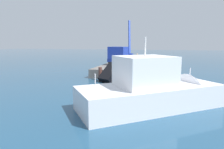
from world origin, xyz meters
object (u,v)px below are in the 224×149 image
at_px(salvaged_car, 111,76).
at_px(moored_yacht, 166,97).
at_px(crane_truck, 122,55).
at_px(dock_worker, 137,60).

distance_m(salvaged_car, moored_yacht, 9.47).
xyz_separation_m(crane_truck, moored_yacht, (15.46, 6.54, -1.88)).
relative_size(crane_truck, dock_worker, 5.31).
distance_m(dock_worker, moored_yacht, 13.87).
bearing_deg(crane_truck, salvaged_car, 3.51).
relative_size(dock_worker, moored_yacht, 0.16).
bearing_deg(moored_yacht, crane_truck, -157.05).
xyz_separation_m(dock_worker, moored_yacht, (13.20, 3.98, -1.42)).
bearing_deg(crane_truck, dock_worker, 48.67).
distance_m(crane_truck, moored_yacht, 16.89).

